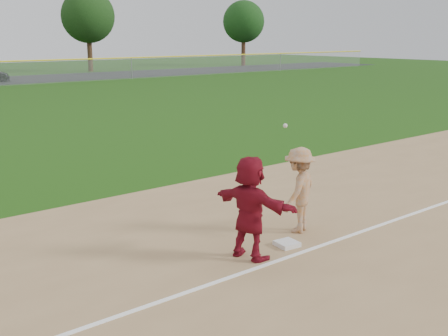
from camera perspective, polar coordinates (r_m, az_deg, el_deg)
ground at (r=11.61m, az=4.73°, el=-7.59°), size 160.00×160.00×0.00m
foul_line at (r=11.08m, az=7.63°, el=-8.58°), size 60.00×0.10×0.01m
first_base at (r=11.41m, az=6.41°, el=-7.66°), size 0.46×0.46×0.09m
base_runner at (r=10.49m, az=2.67°, el=-4.04°), size 0.90×1.91×1.98m
first_base_play at (r=12.02m, az=7.63°, el=-2.22°), size 1.36×1.08×2.40m
tree_3 at (r=67.42m, az=-13.66°, el=14.75°), size 6.00×6.00×9.19m
tree_4 at (r=78.35m, az=2.00°, el=14.64°), size 5.60×5.60×8.67m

